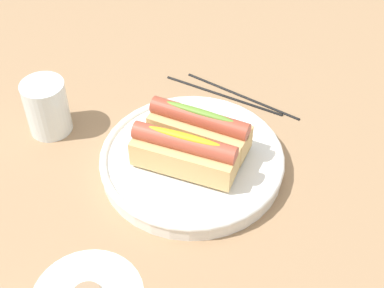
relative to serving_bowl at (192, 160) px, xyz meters
The scene contains 7 objects.
ground_plane 0.02m from the serving_bowl, 30.23° to the right, with size 2.40×2.40×0.00m, color #9E7A56.
serving_bowl is the anchor object (origin of this frame).
hotdog_front 0.05m from the serving_bowl, 89.20° to the right, with size 0.15×0.05×0.06m.
hotdog_back 0.05m from the serving_bowl, 90.80° to the left, with size 0.15×0.06×0.06m.
water_glass 0.24m from the serving_bowl, ahead, with size 0.07×0.07×0.09m.
chopstick_near 0.18m from the serving_bowl, 83.55° to the right, with size 0.01×0.01×0.22m, color black.
chopstick_far 0.19m from the serving_bowl, 93.03° to the right, with size 0.01×0.01×0.22m, color black.
Camera 1 is at (-0.24, 0.52, 0.61)m, focal length 51.36 mm.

